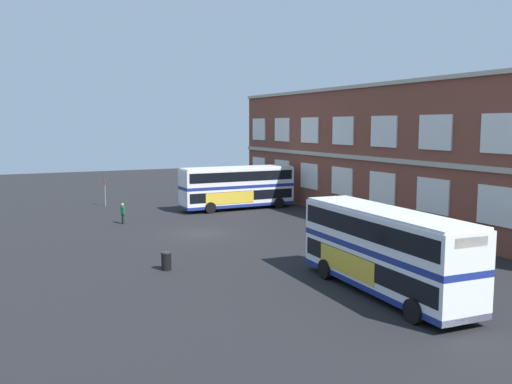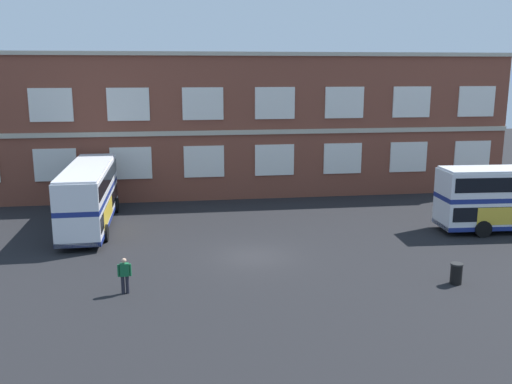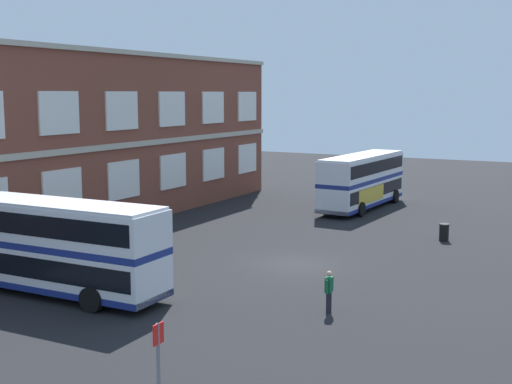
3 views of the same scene
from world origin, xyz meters
name	(u,v)px [view 1 (image 1 of 3)]	position (x,y,z in m)	size (l,w,h in m)	color
ground_plane	(226,231)	(0.00, 2.00, 0.00)	(120.00, 120.00, 0.00)	black
brick_terminal_building	(400,154)	(0.86, 17.98, 5.55)	(44.37, 8.19, 11.40)	brown
double_decker_near	(237,187)	(-9.68, 7.27, 2.15)	(2.94, 11.02, 4.07)	silver
double_decker_middle	(384,250)	(17.83, 2.71, 2.15)	(11.12, 3.28, 4.07)	silver
waiting_passenger	(123,212)	(-6.53, -4.40, 0.93)	(0.64, 0.26, 1.70)	black
bus_stand_flag	(105,190)	(-17.10, -3.82, 1.64)	(0.44, 0.10, 2.70)	slate
station_litter_bin	(166,261)	(9.10, -5.42, 0.52)	(0.60, 0.60, 1.03)	black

